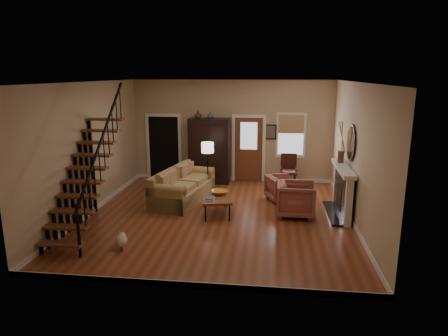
# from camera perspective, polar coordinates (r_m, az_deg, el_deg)

# --- Properties ---
(room) EXTENTS (7.00, 7.33, 3.30)m
(room) POSITION_cam_1_polar(r_m,az_deg,el_deg) (11.46, -1.76, 3.37)
(room) COLOR brown
(room) RESTS_ON ground
(staircase) EXTENTS (0.94, 2.80, 3.20)m
(staircase) POSITION_cam_1_polar(r_m,az_deg,el_deg) (9.25, -19.33, 0.77)
(staircase) COLOR brown
(staircase) RESTS_ON ground
(fireplace) EXTENTS (0.33, 1.95, 2.30)m
(fireplace) POSITION_cam_1_polar(r_m,az_deg,el_deg) (10.44, 16.82, -2.53)
(fireplace) COLOR black
(fireplace) RESTS_ON ground
(armoire) EXTENTS (1.30, 0.60, 2.10)m
(armoire) POSITION_cam_1_polar(r_m,az_deg,el_deg) (12.93, -2.09, 2.48)
(armoire) COLOR black
(armoire) RESTS_ON ground
(vase_a) EXTENTS (0.24, 0.24, 0.25)m
(vase_a) POSITION_cam_1_polar(r_m,az_deg,el_deg) (12.72, -3.77, 7.62)
(vase_a) COLOR #4C2619
(vase_a) RESTS_ON armoire
(vase_b) EXTENTS (0.20, 0.20, 0.21)m
(vase_b) POSITION_cam_1_polar(r_m,az_deg,el_deg) (12.66, -1.98, 7.52)
(vase_b) COLOR #334C60
(vase_b) RESTS_ON armoire
(sofa) EXTENTS (1.48, 2.53, 0.88)m
(sofa) POSITION_cam_1_polar(r_m,az_deg,el_deg) (11.15, -5.85, -2.59)
(sofa) COLOR #A18249
(sofa) RESTS_ON ground
(coffee_table) EXTENTS (0.95, 1.36, 0.47)m
(coffee_table) POSITION_cam_1_polar(r_m,az_deg,el_deg) (10.19, -1.11, -5.28)
(coffee_table) COLOR brown
(coffee_table) RESTS_ON ground
(bowl) EXTENTS (0.42, 0.42, 0.10)m
(bowl) POSITION_cam_1_polar(r_m,az_deg,el_deg) (10.24, -0.73, -3.49)
(bowl) COLOR orange
(bowl) RESTS_ON coffee_table
(books) EXTENTS (0.23, 0.31, 0.06)m
(books) POSITION_cam_1_polar(r_m,az_deg,el_deg) (9.84, -2.05, -4.34)
(books) COLOR beige
(books) RESTS_ON coffee_table
(armchair_left) EXTENTS (0.97, 0.94, 0.86)m
(armchair_left) POSITION_cam_1_polar(r_m,az_deg,el_deg) (10.15, 10.24, -4.43)
(armchair_left) COLOR maroon
(armchair_left) RESTS_ON ground
(armchair_right) EXTENTS (1.02, 1.00, 0.71)m
(armchair_right) POSITION_cam_1_polar(r_m,az_deg,el_deg) (11.34, 8.26, -2.84)
(armchair_right) COLOR maroon
(armchair_right) RESTS_ON ground
(floor_lamp) EXTENTS (0.46, 0.46, 1.56)m
(floor_lamp) POSITION_cam_1_polar(r_m,az_deg,el_deg) (11.64, -2.33, -0.12)
(floor_lamp) COLOR black
(floor_lamp) RESTS_ON ground
(side_chair) EXTENTS (0.54, 0.54, 1.02)m
(side_chair) POSITION_cam_1_polar(r_m,az_deg,el_deg) (12.72, 9.22, -0.37)
(side_chair) COLOR #351A11
(side_chair) RESTS_ON ground
(dog) EXTENTS (0.34, 0.46, 0.30)m
(dog) POSITION_cam_1_polar(r_m,az_deg,el_deg) (8.55, -14.46, -10.14)
(dog) COLOR #D6B492
(dog) RESTS_ON ground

